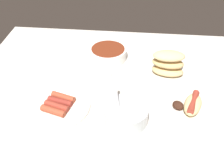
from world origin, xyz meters
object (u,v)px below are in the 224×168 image
at_px(bread_stack, 168,63).
at_px(plate_sausages, 59,106).
at_px(plate_hotdog_assembled, 191,107).
at_px(bowl_coleslaw, 126,114).
at_px(bowl_chili, 108,53).

relative_size(bread_stack, plate_sausages, 0.63).
relative_size(bread_stack, plate_hotdog_assembled, 0.64).
distance_m(bread_stack, plate_sausages, 0.48).
distance_m(bowl_coleslaw, plate_sausages, 0.25).
bearing_deg(plate_hotdog_assembled, bowl_chili, -43.44).
bearing_deg(bowl_chili, bowl_coleslaw, 105.07).
bearing_deg(bread_stack, bowl_chili, -20.10).
height_order(bread_stack, plate_sausages, bread_stack).
bearing_deg(bread_stack, plate_sausages, 32.39).
xyz_separation_m(bowl_chili, plate_sausages, (0.14, 0.35, -0.02)).
height_order(bowl_chili, bread_stack, bread_stack).
relative_size(bowl_chili, bowl_coleslaw, 1.10).
distance_m(bread_stack, plate_hotdog_assembled, 0.24).
distance_m(bowl_chili, plate_sausages, 0.38).
height_order(bowl_chili, bowl_coleslaw, bowl_coleslaw).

